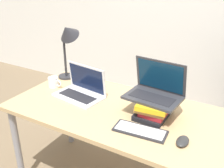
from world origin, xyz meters
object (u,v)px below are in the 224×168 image
laptop_left (81,90)px  desk_lamp (67,38)px  laptop_on_books (155,90)px  mouse (183,141)px  wireless_keyboard (140,131)px  mug (54,82)px  book_stack (154,108)px

laptop_left → desk_lamp: size_ratio=0.77×
laptop_left → laptop_on_books: size_ratio=1.07×
mouse → desk_lamp: desk_lamp is taller
wireless_keyboard → mouse: 0.25m
wireless_keyboard → mug: size_ratio=2.68×
wireless_keyboard → desk_lamp: size_ratio=0.64×
laptop_on_books → mug: (-0.86, -0.00, -0.13)m
laptop_left → mouse: size_ratio=3.48×
wireless_keyboard → mouse: size_ratio=2.91×
book_stack → wireless_keyboard: book_stack is taller
book_stack → desk_lamp: 0.92m
laptop_left → book_stack: 0.59m
laptop_left → laptop_on_books: laptop_on_books is taller
book_stack → wireless_keyboard: (-0.01, -0.20, -0.05)m
mug → mouse: bearing=-11.2°
mug → desk_lamp: desk_lamp is taller
laptop_on_books → mouse: laptop_on_books is taller
wireless_keyboard → mug: 0.90m
mouse → mug: size_ratio=0.92×
laptop_left → laptop_on_books: 0.58m
laptop_left → book_stack: laptop_left is taller
laptop_left → mug: 0.29m
mug → desk_lamp: (0.03, 0.18, 0.33)m
wireless_keyboard → desk_lamp: bearing=154.0°
laptop_on_books → mug: bearing=-179.7°
mouse → mug: 1.14m
laptop_left → laptop_on_books: (0.57, 0.03, 0.12)m
wireless_keyboard → desk_lamp: (-0.84, 0.41, 0.36)m
mouse → book_stack: bearing=142.2°
mouse → desk_lamp: bearing=160.0°
mug → book_stack: bearing=-2.1°
laptop_on_books → mug: laptop_on_books is taller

